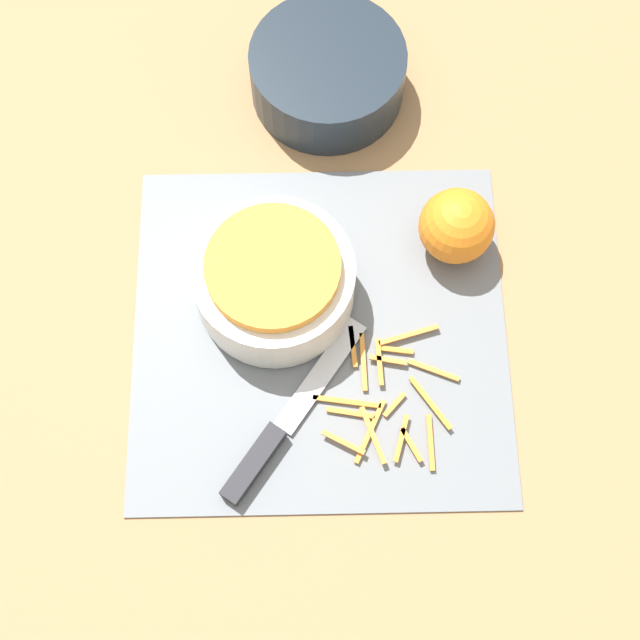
% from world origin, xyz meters
% --- Properties ---
extents(ground_plane, '(4.00, 4.00, 0.00)m').
position_xyz_m(ground_plane, '(0.00, 0.00, 0.00)').
color(ground_plane, '#9E754C').
extents(cutting_board, '(0.39, 0.38, 0.01)m').
position_xyz_m(cutting_board, '(0.00, 0.00, 0.00)').
color(cutting_board, slate).
rests_on(cutting_board, ground_plane).
extents(bowl_speckled, '(0.17, 0.17, 0.08)m').
position_xyz_m(bowl_speckled, '(-0.05, 0.04, 0.04)').
color(bowl_speckled, silver).
rests_on(bowl_speckled, cutting_board).
extents(bowl_dark, '(0.18, 0.18, 0.07)m').
position_xyz_m(bowl_dark, '(0.01, 0.30, 0.03)').
color(bowl_dark, '#1E2833').
rests_on(bowl_dark, ground_plane).
extents(knife, '(0.15, 0.20, 0.02)m').
position_xyz_m(knife, '(-0.05, -0.12, 0.01)').
color(knife, '#232328').
rests_on(knife, cutting_board).
extents(orange_left, '(0.08, 0.08, 0.08)m').
position_xyz_m(orange_left, '(0.14, 0.10, 0.05)').
color(orange_left, orange).
rests_on(orange_left, cutting_board).
extents(peel_pile, '(0.15, 0.15, 0.01)m').
position_xyz_m(peel_pile, '(0.07, -0.07, 0.01)').
color(peel_pile, orange).
rests_on(peel_pile, cutting_board).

